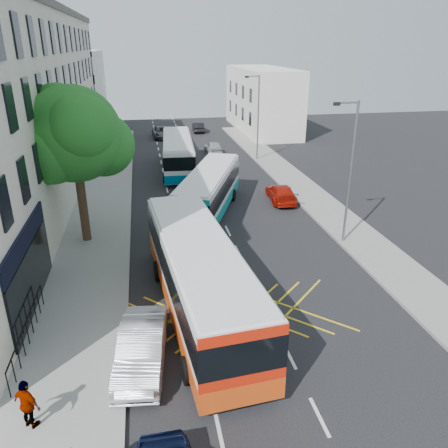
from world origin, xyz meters
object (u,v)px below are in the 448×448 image
bus_far (178,153)px  pedestrian_far (27,405)px  bus_mid (209,192)px  distant_car_dark (198,127)px  bus_near (199,276)px  distant_car_grey (162,132)px  distant_car_silver (213,147)px  street_tree (73,136)px  lamp_near (349,167)px  red_hatchback (281,193)px  parked_car_silver (142,348)px  lamp_far (257,114)px

bus_far → pedestrian_far: 29.25m
bus_mid → distant_car_dark: bearing=105.2°
bus_near → bus_far: size_ratio=1.10×
bus_mid → bus_far: (-1.10, 11.28, 0.06)m
bus_near → distant_car_grey: (0.49, 38.83, -1.13)m
bus_mid → distant_car_silver: (3.18, 17.60, -0.92)m
street_tree → lamp_near: street_tree is taller
distant_car_grey → distant_car_silver: (4.93, -9.40, -0.01)m
lamp_near → distant_car_silver: lamp_near is taller
bus_mid → bus_near: bearing=-79.5°
distant_car_grey → distant_car_dark: 5.79m
red_hatchback → pedestrian_far: pedestrian_far is taller
distant_car_grey → red_hatchback: bearing=-76.7°
lamp_near → parked_car_silver: 14.91m
bus_mid → distant_car_dark: (3.18, 30.03, -0.93)m
parked_car_silver → distant_car_dark: parked_car_silver is taller
red_hatchback → street_tree: bearing=24.7°
bus_near → bus_far: (1.13, 23.10, -0.16)m
bus_near → bus_mid: bus_near is taller
pedestrian_far → lamp_far: bearing=-80.8°
bus_near → bus_far: bearing=82.0°
lamp_far → bus_far: 8.87m
lamp_near → lamp_far: bearing=90.0°
lamp_far → distant_car_dark: bearing=102.8°
bus_far → distant_car_silver: bearing=59.4°
lamp_far → bus_far: (-7.99, -2.45, -2.98)m
street_tree → distant_car_silver: bearing=62.2°
bus_far → pedestrian_far: bus_far is taller
distant_car_grey → distant_car_silver: distant_car_grey is taller
distant_car_silver → pedestrian_far: pedestrian_far is taller
bus_near → bus_mid: size_ratio=1.14×
lamp_near → distant_car_grey: (-8.63, 33.28, -3.95)m
distant_car_grey → distant_car_silver: bearing=-65.3°
parked_car_silver → bus_near: bearing=56.7°
bus_mid → lamp_far: bearing=84.6°
bus_far → parked_car_silver: (-3.63, -26.06, -0.88)m
lamp_near → street_tree: bearing=168.6°
street_tree → pedestrian_far: (-0.26, -13.82, -5.30)m
distant_car_grey → bus_far: bearing=-90.6°
lamp_far → red_hatchback: (-1.23, -12.19, -4.00)m
lamp_near → bus_far: bearing=114.5°
lamp_far → bus_far: bearing=-163.0°
lamp_far → distant_car_dark: 17.19m
lamp_far → red_hatchback: lamp_far is taller
street_tree → distant_car_silver: street_tree is taller
street_tree → bus_near: (5.59, -8.51, -4.50)m
bus_near → bus_far: 23.13m
parked_car_silver → red_hatchback: 19.34m
lamp_near → pedestrian_far: size_ratio=4.74×
bus_far → distant_car_grey: size_ratio=2.34×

